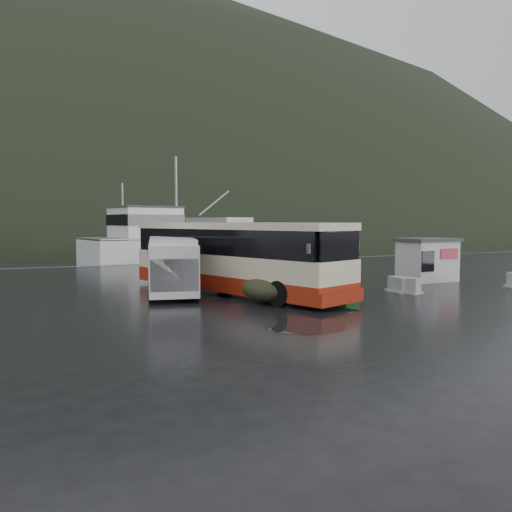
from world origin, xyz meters
name	(u,v)px	position (x,y,z in m)	size (l,w,h in m)	color
ground	(289,293)	(0.00, 0.00, 0.00)	(160.00, 160.00, 0.00)	black
harbor_water	(91,236)	(0.00, 110.00, 0.00)	(300.00, 180.00, 0.02)	black
quay_edge	(185,263)	(0.00, 20.00, 0.00)	(160.00, 0.60, 1.50)	#999993
headland	(87,228)	(10.00, 250.00, 0.00)	(780.00, 540.00, 570.00)	black
coach_bus	(233,293)	(-2.52, 1.32, 0.00)	(3.35, 13.63, 3.86)	beige
white_van	(172,294)	(-5.46, 2.26, 0.00)	(2.33, 6.78, 2.84)	silver
waste_bin_left	(319,293)	(1.38, -0.64, 0.00)	(0.94, 0.94, 1.30)	#136E14
waste_bin_right	(345,293)	(2.79, -0.88, 0.00)	(1.06, 1.06, 1.48)	#136E14
dome_tent	(267,302)	(-2.08, -1.91, 0.00)	(2.22, 3.10, 1.22)	#2E2F1C
ticket_kiosk	(427,281)	(10.14, 1.39, 0.00)	(3.35, 2.54, 2.62)	beige
jersey_barrier_a	(405,293)	(5.51, -2.19, 0.00)	(0.80, 1.61, 0.80)	#999993
jersey_barrier_b	(398,292)	(5.42, -1.77, 0.00)	(0.77, 1.53, 0.77)	#999993
fishing_trawler	(205,257)	(3.99, 26.70, 0.00)	(28.71, 6.27, 11.48)	silver
puddles	(317,315)	(-1.61, -5.58, 0.01)	(5.79, 6.01, 0.01)	black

